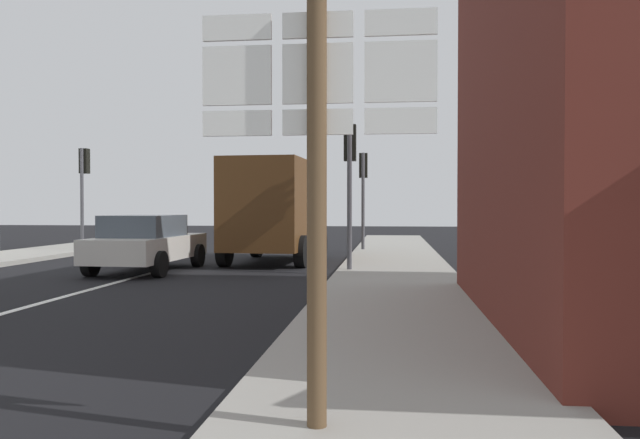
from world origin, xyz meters
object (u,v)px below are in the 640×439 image
object	(u,v)px
sedan_far	(147,242)
traffic_light_near_right	(350,164)
traffic_light_far_right	(363,179)
traffic_light_far_left	(84,176)
delivery_truck	(275,208)
route_sign_post	(317,161)

from	to	relation	value
sedan_far	traffic_light_near_right	world-z (taller)	traffic_light_near_right
traffic_light_near_right	traffic_light_far_right	xyz separation A→B (m)	(0.00, 7.35, -0.05)
traffic_light_far_left	delivery_truck	bearing A→B (deg)	-21.03
route_sign_post	traffic_light_far_right	distance (m)	18.47
sedan_far	traffic_light_near_right	bearing A→B (deg)	-0.45
delivery_truck	traffic_light_far_right	distance (m)	5.11
traffic_light_near_right	traffic_light_far_right	distance (m)	7.35
route_sign_post	delivery_truck	bearing A→B (deg)	101.93
traffic_light_far_left	route_sign_post	bearing A→B (deg)	-58.15
sedan_far	route_sign_post	size ratio (longest dim) A/B	1.33
delivery_truck	traffic_light_far_left	bearing A→B (deg)	158.97
route_sign_post	traffic_light_far_right	xyz separation A→B (m)	(-0.51, 18.45, 0.70)
traffic_light_far_left	traffic_light_far_right	size ratio (longest dim) A/B	1.04
traffic_light_far_left	sedan_far	bearing A→B (deg)	-50.91
delivery_truck	sedan_far	bearing A→B (deg)	-133.63
traffic_light_near_right	delivery_truck	bearing A→B (deg)	129.43
delivery_truck	traffic_light_near_right	bearing A→B (deg)	-50.57
traffic_light_near_right	traffic_light_far_left	size ratio (longest dim) A/B	0.98
delivery_truck	route_sign_post	distance (m)	14.41
traffic_light_near_right	sedan_far	bearing A→B (deg)	179.55
sedan_far	delivery_truck	world-z (taller)	delivery_truck
sedan_far	traffic_light_near_right	xyz separation A→B (m)	(5.29, -0.04, 2.00)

